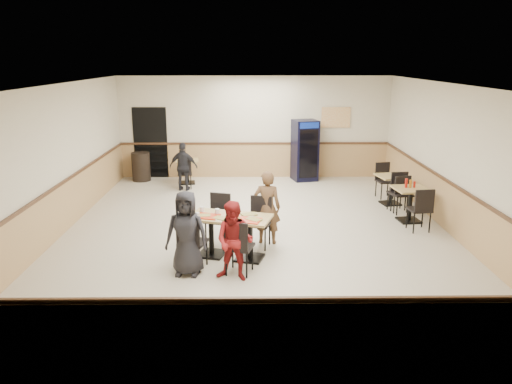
{
  "coord_description": "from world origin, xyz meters",
  "views": [
    {
      "loc": [
        -0.12,
        -9.76,
        3.51
      ],
      "look_at": [
        -0.02,
        -0.5,
        1.0
      ],
      "focal_mm": 35.0,
      "sensor_mm": 36.0,
      "label": 1
    }
  ],
  "objects_px": {
    "back_table": "(187,168)",
    "pepsi_cooler": "(305,150)",
    "diner_man_opposite": "(267,207)",
    "trash_bin": "(141,167)",
    "diner_woman_right": "(235,241)",
    "side_table_near": "(410,199)",
    "diner_woman_left": "(187,233)",
    "side_table_far": "(391,185)",
    "lone_diner": "(183,167)",
    "main_table": "(230,230)"
  },
  "relations": [
    {
      "from": "back_table",
      "to": "pepsi_cooler",
      "type": "height_order",
      "value": "pepsi_cooler"
    },
    {
      "from": "diner_man_opposite",
      "to": "back_table",
      "type": "bearing_deg",
      "value": -57.69
    },
    {
      "from": "pepsi_cooler",
      "to": "trash_bin",
      "type": "height_order",
      "value": "pepsi_cooler"
    },
    {
      "from": "diner_woman_right",
      "to": "back_table",
      "type": "bearing_deg",
      "value": 119.98
    },
    {
      "from": "diner_man_opposite",
      "to": "pepsi_cooler",
      "type": "xyz_separation_m",
      "value": [
        1.27,
        5.18,
        0.16
      ]
    },
    {
      "from": "diner_man_opposite",
      "to": "side_table_near",
      "type": "distance_m",
      "value": 3.44
    },
    {
      "from": "back_table",
      "to": "pepsi_cooler",
      "type": "bearing_deg",
      "value": 6.59
    },
    {
      "from": "diner_woman_left",
      "to": "diner_man_opposite",
      "type": "bearing_deg",
      "value": 53.76
    },
    {
      "from": "side_table_far",
      "to": "trash_bin",
      "type": "relative_size",
      "value": 0.95
    },
    {
      "from": "diner_woman_right",
      "to": "trash_bin",
      "type": "height_order",
      "value": "diner_woman_right"
    },
    {
      "from": "diner_woman_right",
      "to": "lone_diner",
      "type": "relative_size",
      "value": 1.01
    },
    {
      "from": "main_table",
      "to": "side_table_near",
      "type": "height_order",
      "value": "main_table"
    },
    {
      "from": "main_table",
      "to": "trash_bin",
      "type": "bearing_deg",
      "value": 131.64
    },
    {
      "from": "side_table_near",
      "to": "pepsi_cooler",
      "type": "bearing_deg",
      "value": 116.19
    },
    {
      "from": "diner_woman_right",
      "to": "side_table_near",
      "type": "distance_m",
      "value": 4.78
    },
    {
      "from": "diner_woman_right",
      "to": "trash_bin",
      "type": "bearing_deg",
      "value": 129.91
    },
    {
      "from": "main_table",
      "to": "lone_diner",
      "type": "bearing_deg",
      "value": 122.71
    },
    {
      "from": "diner_woman_left",
      "to": "back_table",
      "type": "height_order",
      "value": "diner_woman_left"
    },
    {
      "from": "main_table",
      "to": "back_table",
      "type": "height_order",
      "value": "main_table"
    },
    {
      "from": "trash_bin",
      "to": "main_table",
      "type": "bearing_deg",
      "value": -64.1
    },
    {
      "from": "diner_woman_right",
      "to": "trash_bin",
      "type": "xyz_separation_m",
      "value": [
        -2.95,
        6.8,
        -0.24
      ]
    },
    {
      "from": "side_table_near",
      "to": "side_table_far",
      "type": "xyz_separation_m",
      "value": [
        -0.05,
        1.34,
        -0.02
      ]
    },
    {
      "from": "main_table",
      "to": "side_table_near",
      "type": "xyz_separation_m",
      "value": [
        3.87,
        2.0,
        -0.01
      ]
    },
    {
      "from": "side_table_near",
      "to": "trash_bin",
      "type": "xyz_separation_m",
      "value": [
        -6.71,
        3.85,
        -0.09
      ]
    },
    {
      "from": "diner_woman_right",
      "to": "lone_diner",
      "type": "bearing_deg",
      "value": 121.75
    },
    {
      "from": "main_table",
      "to": "diner_man_opposite",
      "type": "relative_size",
      "value": 1.1
    },
    {
      "from": "diner_woman_right",
      "to": "side_table_far",
      "type": "height_order",
      "value": "diner_woman_right"
    },
    {
      "from": "diner_woman_left",
      "to": "back_table",
      "type": "distance_m",
      "value": 6.27
    },
    {
      "from": "main_table",
      "to": "side_table_far",
      "type": "bearing_deg",
      "value": 56.9
    },
    {
      "from": "lone_diner",
      "to": "pepsi_cooler",
      "type": "height_order",
      "value": "pepsi_cooler"
    },
    {
      "from": "trash_bin",
      "to": "side_table_far",
      "type": "bearing_deg",
      "value": -20.62
    },
    {
      "from": "diner_man_opposite",
      "to": "side_table_near",
      "type": "height_order",
      "value": "diner_man_opposite"
    },
    {
      "from": "diner_woman_right",
      "to": "diner_man_opposite",
      "type": "bearing_deg",
      "value": 87.33
    },
    {
      "from": "diner_woman_right",
      "to": "diner_man_opposite",
      "type": "xyz_separation_m",
      "value": [
        0.58,
        1.66,
        0.06
      ]
    },
    {
      "from": "diner_man_opposite",
      "to": "side_table_far",
      "type": "bearing_deg",
      "value": -131.77
    },
    {
      "from": "trash_bin",
      "to": "back_table",
      "type": "bearing_deg",
      "value": -14.05
    },
    {
      "from": "side_table_far",
      "to": "diner_woman_right",
      "type": "bearing_deg",
      "value": -130.91
    },
    {
      "from": "lone_diner",
      "to": "side_table_near",
      "type": "distance_m",
      "value": 5.97
    },
    {
      "from": "diner_man_opposite",
      "to": "trash_bin",
      "type": "xyz_separation_m",
      "value": [
        -3.53,
        5.13,
        -0.3
      ]
    },
    {
      "from": "pepsi_cooler",
      "to": "trash_bin",
      "type": "distance_m",
      "value": 4.82
    },
    {
      "from": "lone_diner",
      "to": "pepsi_cooler",
      "type": "relative_size",
      "value": 0.74
    },
    {
      "from": "diner_woman_left",
      "to": "side_table_far",
      "type": "height_order",
      "value": "diner_woman_left"
    },
    {
      "from": "diner_woman_right",
      "to": "side_table_near",
      "type": "relative_size",
      "value": 1.68
    },
    {
      "from": "diner_woman_right",
      "to": "side_table_far",
      "type": "xyz_separation_m",
      "value": [
        3.71,
        4.29,
        -0.18
      ]
    },
    {
      "from": "diner_man_opposite",
      "to": "side_table_near",
      "type": "relative_size",
      "value": 1.83
    },
    {
      "from": "diner_woman_right",
      "to": "diner_man_opposite",
      "type": "distance_m",
      "value": 1.76
    },
    {
      "from": "diner_woman_right",
      "to": "diner_man_opposite",
      "type": "height_order",
      "value": "diner_man_opposite"
    },
    {
      "from": "diner_man_opposite",
      "to": "side_table_far",
      "type": "height_order",
      "value": "diner_man_opposite"
    },
    {
      "from": "side_table_far",
      "to": "back_table",
      "type": "xyz_separation_m",
      "value": [
        -5.27,
        2.16,
        -0.03
      ]
    },
    {
      "from": "main_table",
      "to": "diner_man_opposite",
      "type": "bearing_deg",
      "value": 62.1
    }
  ]
}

